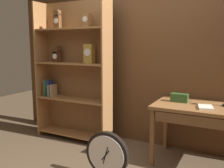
{
  "coord_description": "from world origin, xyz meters",
  "views": [
    {
      "loc": [
        1.23,
        -2.2,
        1.5
      ],
      "look_at": [
        -0.24,
        0.6,
        1.01
      ],
      "focal_mm": 40.25,
      "sensor_mm": 36.0,
      "label": 1
    }
  ],
  "objects": [
    {
      "name": "open_repair_manual",
      "position": [
        0.87,
        0.84,
        0.78
      ],
      "size": [
        0.2,
        0.25,
        0.02
      ],
      "primitive_type": "cube",
      "rotation": [
        0.0,
        0.0,
        0.22
      ],
      "color": "silver",
      "rests_on": "workbench"
    },
    {
      "name": "back_wood_panel",
      "position": [
        0.0,
        1.38,
        1.3
      ],
      "size": [
        4.8,
        0.05,
        2.6
      ],
      "primitive_type": "cube",
      "color": "brown",
      "rests_on": "ground"
    },
    {
      "name": "toolbox_small",
      "position": [
        0.53,
        1.04,
        0.82
      ],
      "size": [
        0.22,
        0.1,
        0.11
      ],
      "primitive_type": "cube",
      "color": "#2D5123",
      "rests_on": "workbench"
    },
    {
      "name": "bookshelf",
      "position": [
        -1.14,
        1.0,
        1.08
      ],
      "size": [
        1.26,
        0.32,
        2.18
      ],
      "color": "#9E6B3D",
      "rests_on": "ground"
    },
    {
      "name": "round_clock_large",
      "position": [
        -0.05,
        0.11,
        0.28
      ],
      "size": [
        0.52,
        0.11,
        0.56
      ],
      "color": "black",
      "rests_on": "ground"
    },
    {
      "name": "workbench",
      "position": [
        0.87,
        0.94,
        0.68
      ],
      "size": [
        1.27,
        0.7,
        0.77
      ],
      "color": "brown",
      "rests_on": "ground"
    }
  ]
}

